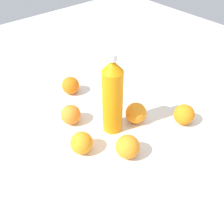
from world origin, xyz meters
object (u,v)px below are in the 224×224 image
Objects in this scene: water_bottle at (112,97)px; orange_5 at (71,115)px; orange_1 at (136,113)px; orange_4 at (82,143)px; orange_0 at (128,147)px; orange_2 at (184,114)px; orange_3 at (71,85)px.

water_bottle is 0.19m from orange_5.
orange_5 is at bearing -129.22° from orange_1.
orange_4 is 0.15m from orange_5.
orange_0 is 0.26m from orange_5.
orange_2 reaches higher than orange_5.
orange_0 is 1.06× the size of orange_5.
orange_0 is 0.42m from orange_3.
orange_3 is at bearing 146.75° from orange_5.
orange_0 is at bearing 42.47° from orange_4.
orange_2 is 0.49m from orange_3.
orange_1 is 1.03× the size of orange_2.
orange_1 is (-0.10, 0.14, 0.00)m from orange_0.
orange_2 is at bearing 85.56° from orange_0.
orange_1 is at bearing 126.36° from orange_0.
orange_1 is 0.18m from orange_2.
orange_1 is at bearing 156.51° from water_bottle.
water_bottle is 3.83× the size of orange_0.
orange_1 reaches higher than orange_2.
orange_4 is at bearing -109.78° from orange_2.
orange_0 reaches higher than orange_5.
orange_1 is at bearing 50.78° from orange_5.
orange_5 is at bearing 160.05° from orange_4.
water_bottle is at bearing 161.45° from orange_0.
orange_3 is at bearing -98.35° from water_bottle.
orange_2 is (0.12, 0.13, -0.00)m from orange_1.
orange_1 reaches higher than orange_4.
orange_4 is at bearing -0.07° from water_bottle.
orange_5 is (-0.14, 0.05, -0.00)m from orange_4.
orange_1 is at bearing 87.16° from orange_4.
orange_3 is 0.19m from orange_5.
water_bottle reaches higher than orange_0.
water_bottle reaches higher than orange_3.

